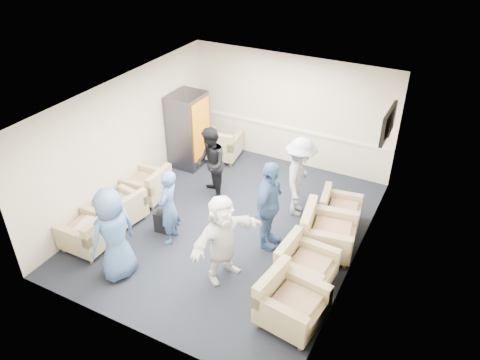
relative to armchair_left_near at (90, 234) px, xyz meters
The scene contains 25 objects.
floor 2.71m from the armchair_left_near, 42.25° to the left, with size 6.00×6.00×0.00m, color black.
ceiling 3.58m from the armchair_left_near, 42.25° to the left, with size 6.00×6.00×0.00m, color silver.
back_wall 5.30m from the armchair_left_near, 67.51° to the left, with size 5.00×0.02×2.70m, color beige.
front_wall 2.53m from the armchair_left_near, 30.90° to the right, with size 5.00×0.02×2.70m, color beige.
left_wall 2.14m from the armchair_left_near, 105.73° to the left, with size 0.02×6.00×2.70m, color beige.
right_wall 4.95m from the armchair_left_near, 21.93° to the left, with size 0.02×6.00×2.70m, color beige.
chair_rail 5.22m from the armchair_left_near, 67.43° to the left, with size 4.98×0.04×0.06m, color white.
tv 5.96m from the armchair_left_near, 39.18° to the left, with size 0.10×1.00×0.58m.
armchair_left_near is the anchor object (origin of this frame).
armchair_left_mid 0.95m from the armchair_left_near, 89.36° to the left, with size 0.87×0.87×0.61m.
armchair_left_far 1.85m from the armchair_left_near, 90.88° to the left, with size 0.85×0.85×0.65m.
armchair_right_near 3.96m from the armchair_left_near, ahead, with size 1.03×1.03×0.73m.
armchair_right_midnear 3.98m from the armchair_left_near, 14.29° to the left, with size 0.92×0.92×0.69m.
armchair_right_midfar 4.37m from the armchair_left_near, 26.60° to the left, with size 1.09×1.09×0.76m.
armchair_right_far 4.82m from the armchair_left_near, 36.47° to the left, with size 0.89×0.89×0.62m.
armchair_corner 4.17m from the armchair_left_near, 83.64° to the left, with size 1.01×1.01×0.71m.
vending_machine 3.65m from the armchair_left_near, 91.62° to the left, with size 0.74×0.86×1.81m.
backpack 1.38m from the armchair_left_near, 49.77° to the left, with size 0.32×0.25×0.52m.
pillow 0.17m from the armchair_left_near, behind, with size 0.45×0.34×0.13m, color beige.
person_front_left 1.11m from the armchair_left_near, 18.50° to the right, with size 0.86×0.56×1.75m, color #3D5F92.
person_mid_left 1.55m from the armchair_left_near, 36.96° to the left, with size 0.56×0.37×1.53m, color #3D5F92.
person_back_left 2.83m from the armchair_left_near, 66.49° to the left, with size 0.80×0.62×1.64m, color black.
person_back_right 4.20m from the armchair_left_near, 43.55° to the left, with size 1.11×0.64×1.72m, color beige.
person_mid_right 3.38m from the armchair_left_near, 29.17° to the left, with size 1.05×0.44×1.80m, color #3D5F92.
person_front_right 2.66m from the armchair_left_near, 11.14° to the left, with size 1.53×0.49×1.65m, color white.
Camera 1 is at (3.66, -6.60, 5.81)m, focal length 35.00 mm.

